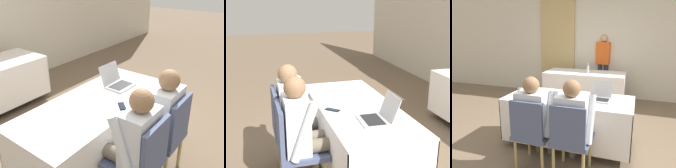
# 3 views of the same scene
# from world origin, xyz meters

# --- Properties ---
(ground_plane) EXTENTS (24.00, 24.00, 0.00)m
(ground_plane) POSITION_xyz_m (0.00, 0.00, 0.00)
(ground_plane) COLOR brown
(wall_back) EXTENTS (12.00, 0.06, 2.70)m
(wall_back) POSITION_xyz_m (0.00, 2.71, 1.35)
(wall_back) COLOR beige
(wall_back) RESTS_ON ground_plane
(curtain_panel) EXTENTS (0.94, 0.04, 2.65)m
(curtain_panel) POSITION_xyz_m (-1.14, 2.65, 1.33)
(curtain_panel) COLOR tan
(curtain_panel) RESTS_ON ground_plane
(conference_table_near) EXTENTS (1.83, 0.78, 0.74)m
(conference_table_near) POSITION_xyz_m (0.00, 0.00, 0.56)
(conference_table_near) COLOR white
(conference_table_near) RESTS_ON ground_plane
(conference_table_far) EXTENTS (1.83, 0.78, 0.74)m
(conference_table_far) POSITION_xyz_m (-0.23, 1.99, 0.56)
(conference_table_far) COLOR white
(conference_table_far) RESTS_ON ground_plane
(laptop) EXTENTS (0.32, 0.34, 0.24)m
(laptop) POSITION_xyz_m (0.44, 0.05, 0.79)
(laptop) COLOR #B7B7BC
(laptop) RESTS_ON conference_table_near
(cell_phone) EXTENTS (0.15, 0.15, 0.01)m
(cell_phone) POSITION_xyz_m (0.06, -0.28, 0.75)
(cell_phone) COLOR black
(cell_phone) RESTS_ON conference_table_near
(paper_beside_laptop) EXTENTS (0.22, 0.31, 0.00)m
(paper_beside_laptop) POSITION_xyz_m (0.13, 0.15, 0.74)
(paper_beside_laptop) COLOR white
(paper_beside_laptop) RESTS_ON conference_table_near
(water_bottle) EXTENTS (0.06, 0.06, 0.22)m
(water_bottle) POSITION_xyz_m (-0.15, 1.92, 0.84)
(water_bottle) COLOR #B7B7C1
(water_bottle) RESTS_ON conference_table_far
(chair_near_left) EXTENTS (0.44, 0.44, 0.91)m
(chair_near_left) POSITION_xyz_m (-0.25, -0.70, 0.50)
(chair_near_left) COLOR tan
(chair_near_left) RESTS_ON ground_plane
(chair_near_right) EXTENTS (0.44, 0.44, 0.91)m
(chair_near_right) POSITION_xyz_m (0.25, -0.70, 0.50)
(chair_near_right) COLOR tan
(chair_near_right) RESTS_ON ground_plane
(person_checkered_shirt) EXTENTS (0.50, 0.52, 1.17)m
(person_checkered_shirt) POSITION_xyz_m (-0.25, -0.59, 0.66)
(person_checkered_shirt) COLOR #665B4C
(person_checkered_shirt) RESTS_ON ground_plane
(person_white_shirt) EXTENTS (0.50, 0.52, 1.17)m
(person_white_shirt) POSITION_xyz_m (0.25, -0.59, 0.66)
(person_white_shirt) COLOR #665B4C
(person_white_shirt) RESTS_ON ground_plane
(person_red_shirt) EXTENTS (0.37, 0.26, 1.59)m
(person_red_shirt) POSITION_xyz_m (0.08, 2.68, 0.91)
(person_red_shirt) COLOR #33333D
(person_red_shirt) RESTS_ON ground_plane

